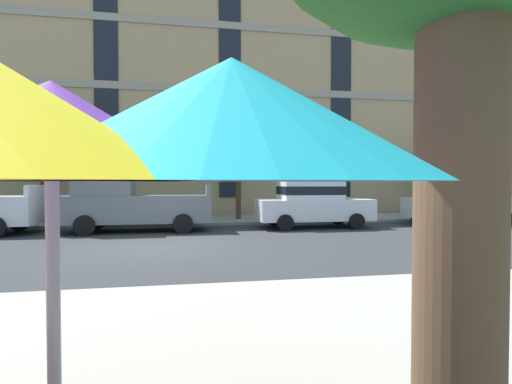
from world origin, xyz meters
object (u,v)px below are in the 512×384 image
object	(u,v)px
sedan_white	(312,203)
patio_umbrella	(51,139)
street_tree_left	(40,142)
pickup_gray	(131,203)
sedan_white_midblock	(459,202)
street_tree_middle	(235,160)
street_tree_right	(451,170)

from	to	relation	value
sedan_white	patio_umbrella	world-z (taller)	patio_umbrella
street_tree_left	pickup_gray	bearing A→B (deg)	-37.24
sedan_white_midblock	street_tree_middle	distance (m)	9.64
pickup_gray	street_tree_middle	world-z (taller)	street_tree_middle
pickup_gray	sedan_white	xyz separation A→B (m)	(6.74, -0.00, -0.08)
street_tree_left	patio_umbrella	distance (m)	16.60
sedan_white_midblock	street_tree_right	bearing A→B (deg)	58.23
sedan_white_midblock	street_tree_left	size ratio (longest dim) A/B	0.87
sedan_white_midblock	street_tree_left	bearing A→B (deg)	170.05
street_tree_right	pickup_gray	bearing A→B (deg)	-168.57
sedan_white	street_tree_right	bearing A→B (deg)	20.17
sedan_white	sedan_white_midblock	xyz separation A→B (m)	(6.37, 0.00, 0.00)
street_tree_left	street_tree_middle	xyz separation A→B (m)	(8.02, -0.15, -0.66)
sedan_white_midblock	patio_umbrella	distance (m)	17.40
sedan_white_midblock	patio_umbrella	size ratio (longest dim) A/B	1.35
sedan_white	street_tree_middle	world-z (taller)	street_tree_middle
street_tree_left	street_tree_right	distance (m)	18.96
pickup_gray	patio_umbrella	bearing A→B (deg)	-84.29
sedan_white_midblock	street_tree_left	xyz separation A→B (m)	(-17.05, 2.99, 2.46)
street_tree_middle	patio_umbrella	distance (m)	15.82
sedan_white	patio_umbrella	size ratio (longest dim) A/B	1.35
street_tree_left	street_tree_right	size ratio (longest dim) A/B	1.40
sedan_white	street_tree_middle	size ratio (longest dim) A/B	1.21
sedan_white	sedan_white_midblock	bearing A→B (deg)	0.00
pickup_gray	sedan_white	bearing A→B (deg)	-0.00
patio_umbrella	sedan_white_midblock	bearing A→B (deg)	46.99
sedan_white	street_tree_left	distance (m)	11.36
street_tree_middle	patio_umbrella	world-z (taller)	street_tree_middle
street_tree_left	patio_umbrella	world-z (taller)	street_tree_left
sedan_white_midblock	patio_umbrella	xyz separation A→B (m)	(-11.85, -12.70, 1.01)
street_tree_middle	pickup_gray	bearing A→B (deg)	-145.16
sedan_white	sedan_white_midblock	size ratio (longest dim) A/B	1.00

